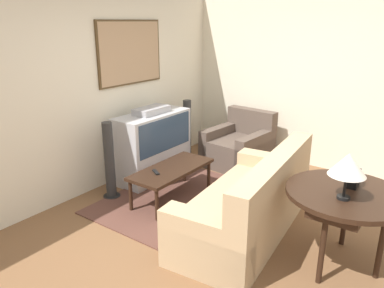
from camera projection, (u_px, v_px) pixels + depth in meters
The scene contains 14 objects.
ground_plane at pixel (227, 238), 3.98m from camera, with size 12.00×12.00×0.00m, color brown.
wall_back at pixel (86, 90), 4.75m from camera, with size 12.00×0.10×2.70m.
wall_right at pixel (320, 80), 5.58m from camera, with size 0.06×12.00×2.70m.
area_rug at pixel (180, 199), 4.82m from camera, with size 2.04×1.60×0.01m.
tv at pixel (153, 145), 5.39m from camera, with size 1.18×0.50×1.05m.
couch at pixel (250, 205), 4.01m from camera, with size 2.09×1.05×0.91m.
armchair at pixel (239, 147), 5.95m from camera, with size 1.01×0.92×0.84m.
coffee_table at pixel (172, 171), 4.71m from camera, with size 1.17×0.51×0.44m.
console_table at pixel (346, 199), 3.34m from camera, with size 1.06×1.06×0.75m.
table_lamp at pixel (348, 165), 3.09m from camera, with size 0.31×0.31×0.41m.
mantel_clock at pixel (354, 178), 3.39m from camera, with size 0.14×0.10×0.17m.
remote at pixel (156, 172), 4.53m from camera, with size 0.12×0.16×0.02m.
speaker_tower_left at pixel (110, 163), 4.76m from camera, with size 0.22×0.22×1.01m.
speaker_tower_right at pixel (187, 133), 6.04m from camera, with size 0.22×0.22×1.01m.
Camera 1 is at (-3.02, -1.73, 2.19)m, focal length 35.00 mm.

